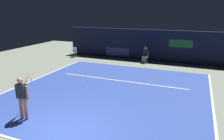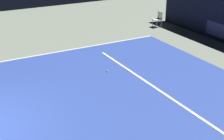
# 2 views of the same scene
# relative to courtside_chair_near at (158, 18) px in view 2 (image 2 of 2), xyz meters

# --- Properties ---
(ground_plane) EXTENTS (29.30, 29.30, 0.00)m
(ground_plane) POSITION_rel_courtside_chair_near_xyz_m (6.29, -6.61, -0.50)
(ground_plane) COLOR gray
(court_surface) EXTENTS (10.13, 10.45, 0.01)m
(court_surface) POSITION_rel_courtside_chair_near_xyz_m (6.29, -6.61, -0.50)
(court_surface) COLOR #2D479E
(court_surface) RESTS_ON ground
(line_sideline_right) EXTENTS (0.10, 10.45, 0.01)m
(line_sideline_right) POSITION_rel_courtside_chair_near_xyz_m (1.28, -6.61, -0.49)
(line_sideline_right) COLOR white
(line_sideline_right) RESTS_ON court_surface
(line_service) EXTENTS (7.90, 0.10, 0.01)m
(line_service) POSITION_rel_courtside_chair_near_xyz_m (6.29, -4.78, -0.49)
(line_service) COLOR white
(line_service) RESTS_ON court_surface
(courtside_chair_near) EXTENTS (0.44, 0.42, 0.88)m
(courtside_chair_near) POSITION_rel_courtside_chair_near_xyz_m (0.00, 0.00, 0.00)
(courtside_chair_near) COLOR white
(courtside_chair_near) RESTS_ON ground
(tennis_ball) EXTENTS (0.07, 0.07, 0.07)m
(tennis_ball) POSITION_rel_courtside_chair_near_xyz_m (4.39, -5.63, -0.46)
(tennis_ball) COLOR #CCE033
(tennis_ball) RESTS_ON court_surface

